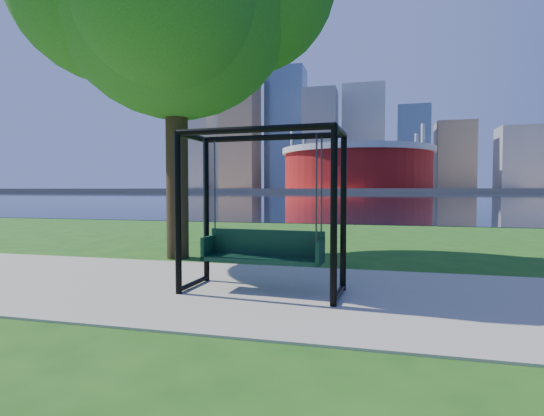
% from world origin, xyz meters
% --- Properties ---
extents(ground, '(900.00, 900.00, 0.00)m').
position_xyz_m(ground, '(0.00, 0.00, 0.00)').
color(ground, '#1E5114').
rests_on(ground, ground).
extents(path, '(120.00, 4.00, 0.03)m').
position_xyz_m(path, '(0.00, -0.50, 0.01)').
color(path, '#9E937F').
rests_on(path, ground).
extents(river, '(900.00, 180.00, 0.02)m').
position_xyz_m(river, '(0.00, 102.00, 0.01)').
color(river, black).
rests_on(river, ground).
extents(far_bank, '(900.00, 228.00, 2.00)m').
position_xyz_m(far_bank, '(0.00, 306.00, 1.00)').
color(far_bank, '#937F60').
rests_on(far_bank, ground).
extents(stadium, '(83.00, 83.00, 32.00)m').
position_xyz_m(stadium, '(-10.00, 235.00, 14.23)').
color(stadium, maroon).
rests_on(stadium, far_bank).
extents(skyline, '(392.00, 66.00, 96.50)m').
position_xyz_m(skyline, '(-4.27, 319.39, 35.89)').
color(skyline, gray).
rests_on(skyline, far_bank).
extents(swing, '(2.37, 1.12, 2.37)m').
position_xyz_m(swing, '(0.26, -0.57, 1.15)').
color(swing, black).
rests_on(swing, ground).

